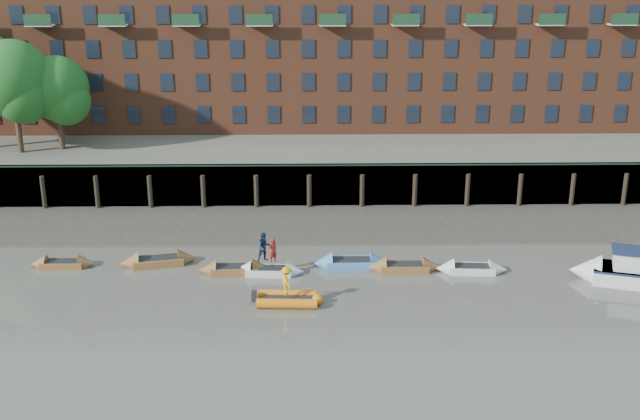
{
  "coord_description": "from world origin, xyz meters",
  "views": [
    {
      "loc": [
        -2.1,
        -35.87,
        19.82
      ],
      "look_at": [
        -1.34,
        12.0,
        3.2
      ],
      "focal_mm": 45.0,
      "sensor_mm": 36.0,
      "label": 1
    }
  ],
  "objects_px": {
    "rowboat_3": "(269,271)",
    "rowboat_1": "(158,261)",
    "person_rib_crew": "(286,281)",
    "rowboat_2": "(235,269)",
    "rib_tender": "(290,299)",
    "person_rower_a": "(273,250)",
    "rowboat_4": "(351,263)",
    "rowboat_5": "(404,267)",
    "rowboat_0": "(63,264)",
    "person_rower_b": "(264,247)",
    "motor_launch": "(620,271)",
    "rowboat_6": "(471,269)"
  },
  "relations": [
    {
      "from": "rib_tender",
      "to": "person_rower_a",
      "type": "height_order",
      "value": "person_rower_a"
    },
    {
      "from": "rowboat_1",
      "to": "rowboat_4",
      "type": "height_order",
      "value": "same"
    },
    {
      "from": "rowboat_2",
      "to": "person_rower_a",
      "type": "xyz_separation_m",
      "value": [
        2.38,
        -0.35,
        1.4
      ]
    },
    {
      "from": "person_rower_b",
      "to": "rowboat_6",
      "type": "bearing_deg",
      "value": -20.97
    },
    {
      "from": "rowboat_0",
      "to": "rowboat_3",
      "type": "xyz_separation_m",
      "value": [
        12.96,
        -1.35,
        0.01
      ]
    },
    {
      "from": "rowboat_1",
      "to": "rowboat_6",
      "type": "distance_m",
      "value": 19.55
    },
    {
      "from": "rowboat_0",
      "to": "person_rower_a",
      "type": "bearing_deg",
      "value": -6.97
    },
    {
      "from": "rowboat_3",
      "to": "rowboat_1",
      "type": "bearing_deg",
      "value": 170.49
    },
    {
      "from": "person_rower_b",
      "to": "motor_launch",
      "type": "bearing_deg",
      "value": -25.26
    },
    {
      "from": "rowboat_4",
      "to": "rib_tender",
      "type": "bearing_deg",
      "value": -126.19
    },
    {
      "from": "rowboat_4",
      "to": "rowboat_5",
      "type": "height_order",
      "value": "rowboat_4"
    },
    {
      "from": "rowboat_3",
      "to": "person_rib_crew",
      "type": "distance_m",
      "value": 4.54
    },
    {
      "from": "rowboat_3",
      "to": "motor_launch",
      "type": "bearing_deg",
      "value": -0.69
    },
    {
      "from": "rowboat_5",
      "to": "person_rower_b",
      "type": "xyz_separation_m",
      "value": [
        -8.61,
        -0.31,
        1.51
      ]
    },
    {
      "from": "rowboat_4",
      "to": "rib_tender",
      "type": "xyz_separation_m",
      "value": [
        -3.72,
        -5.25,
        0.03
      ]
    },
    {
      "from": "rib_tender",
      "to": "person_rower_a",
      "type": "bearing_deg",
      "value": 108.13
    },
    {
      "from": "rowboat_0",
      "to": "person_rower_a",
      "type": "relative_size",
      "value": 2.58
    },
    {
      "from": "rowboat_1",
      "to": "rowboat_4",
      "type": "bearing_deg",
      "value": -13.76
    },
    {
      "from": "rib_tender",
      "to": "person_rower_a",
      "type": "distance_m",
      "value": 4.41
    },
    {
      "from": "person_rower_b",
      "to": "rowboat_5",
      "type": "bearing_deg",
      "value": -18.83
    },
    {
      "from": "person_rib_crew",
      "to": "rowboat_2",
      "type": "bearing_deg",
      "value": 18.16
    },
    {
      "from": "rowboat_5",
      "to": "person_rower_b",
      "type": "distance_m",
      "value": 8.75
    },
    {
      "from": "rowboat_0",
      "to": "person_rower_b",
      "type": "height_order",
      "value": "person_rower_b"
    },
    {
      "from": "rowboat_1",
      "to": "rowboat_2",
      "type": "distance_m",
      "value": 5.09
    },
    {
      "from": "rowboat_3",
      "to": "rowboat_5",
      "type": "bearing_deg",
      "value": 6.36
    },
    {
      "from": "rowboat_3",
      "to": "person_rower_a",
      "type": "distance_m",
      "value": 1.43
    },
    {
      "from": "rowboat_4",
      "to": "person_rower_a",
      "type": "height_order",
      "value": "person_rower_a"
    },
    {
      "from": "rowboat_3",
      "to": "rowboat_6",
      "type": "relative_size",
      "value": 0.99
    },
    {
      "from": "rowboat_5",
      "to": "rib_tender",
      "type": "relative_size",
      "value": 1.23
    },
    {
      "from": "motor_launch",
      "to": "person_rib_crew",
      "type": "bearing_deg",
      "value": 25.06
    },
    {
      "from": "rowboat_4",
      "to": "rowboat_6",
      "type": "xyz_separation_m",
      "value": [
        7.35,
        -1.01,
        -0.02
      ]
    },
    {
      "from": "rowboat_2",
      "to": "rowboat_4",
      "type": "relative_size",
      "value": 0.93
    },
    {
      "from": "rowboat_1",
      "to": "rowboat_2",
      "type": "height_order",
      "value": "rowboat_1"
    },
    {
      "from": "rowboat_1",
      "to": "rowboat_5",
      "type": "distance_m",
      "value": 15.42
    },
    {
      "from": "rowboat_5",
      "to": "rowboat_3",
      "type": "bearing_deg",
      "value": -177.25
    },
    {
      "from": "rowboat_2",
      "to": "rowboat_4",
      "type": "distance_m",
      "value": 7.28
    },
    {
      "from": "person_rower_a",
      "to": "person_rib_crew",
      "type": "relative_size",
      "value": 0.94
    },
    {
      "from": "rowboat_6",
      "to": "rib_tender",
      "type": "bearing_deg",
      "value": -155.39
    },
    {
      "from": "rowboat_2",
      "to": "rowboat_3",
      "type": "bearing_deg",
      "value": -9.94
    },
    {
      "from": "rowboat_2",
      "to": "rib_tender",
      "type": "bearing_deg",
      "value": -54.16
    },
    {
      "from": "rowboat_5",
      "to": "rib_tender",
      "type": "height_order",
      "value": "rowboat_5"
    },
    {
      "from": "motor_launch",
      "to": "rib_tender",
      "type": "bearing_deg",
      "value": 24.92
    },
    {
      "from": "rowboat_2",
      "to": "person_rib_crew",
      "type": "xyz_separation_m",
      "value": [
        3.31,
        -4.48,
        1.21
      ]
    },
    {
      "from": "motor_launch",
      "to": "person_rib_crew",
      "type": "height_order",
      "value": "person_rib_crew"
    },
    {
      "from": "rowboat_3",
      "to": "rib_tender",
      "type": "distance_m",
      "value": 4.36
    },
    {
      "from": "rowboat_0",
      "to": "rowboat_3",
      "type": "relative_size",
      "value": 0.93
    },
    {
      "from": "rowboat_4",
      "to": "rowboat_5",
      "type": "distance_m",
      "value": 3.31
    },
    {
      "from": "person_rib_crew",
      "to": "rowboat_4",
      "type": "bearing_deg",
      "value": -54.72
    },
    {
      "from": "rowboat_0",
      "to": "rowboat_5",
      "type": "xyz_separation_m",
      "value": [
        21.3,
        -0.92,
        0.03
      ]
    },
    {
      "from": "rowboat_5",
      "to": "person_rib_crew",
      "type": "relative_size",
      "value": 2.76
    }
  ]
}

